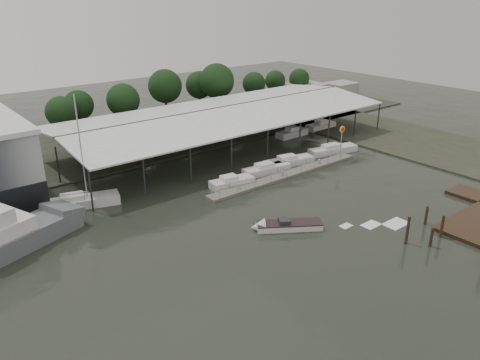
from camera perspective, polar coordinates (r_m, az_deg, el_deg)
ground at (r=53.33m, az=1.66°, el=-6.30°), size 200.00×200.00×0.00m
land_strip_far at (r=87.11m, az=-16.65°, el=4.25°), size 140.00×30.00×0.30m
land_strip_east at (r=91.86m, az=19.28°, el=4.83°), size 20.00×60.00×0.30m
covered_boat_shed at (r=81.72m, az=-2.03°, el=8.43°), size 58.24×24.00×6.96m
floating_dock at (r=69.21m, az=5.72°, el=0.64°), size 28.00×2.00×1.40m
shell_fuel_sign at (r=76.54m, az=12.30°, el=5.28°), size 1.10×0.18×5.55m
distant_commercial_buildings at (r=122.63m, az=9.23°, el=10.69°), size 22.00×8.00×4.00m
grey_trawler at (r=54.23m, az=-26.83°, el=-6.49°), size 18.05×10.04×8.84m
white_sailboat at (r=62.35m, az=-18.58°, el=-2.47°), size 8.99×4.97×14.44m
speedboat_underway at (r=53.94m, az=5.32°, el=-5.58°), size 16.80×11.56×2.00m
moored_cruiser_0 at (r=65.18m, az=-1.06°, el=-0.25°), size 6.54×3.08×1.70m
moored_cruiser_1 at (r=70.07m, az=3.23°, el=1.35°), size 7.78×3.02×1.70m
moored_cruiser_2 at (r=73.61m, az=5.97°, el=2.29°), size 8.42×3.77×1.70m
moored_cruiser_3 at (r=80.24m, az=11.22°, el=3.66°), size 9.02×4.07×1.70m
mooring_pilings at (r=54.56m, az=23.76°, el=-6.41°), size 6.05×9.01×3.80m
horizon_tree_line at (r=101.10m, az=-6.44°, el=11.01°), size 64.54×11.68×11.21m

